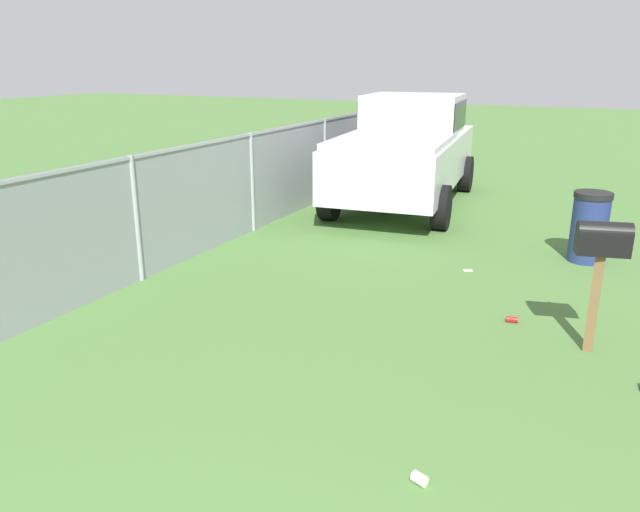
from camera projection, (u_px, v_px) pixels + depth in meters
name	position (u px, v px, depth m)	size (l,w,h in m)	color
mailbox	(602.00, 249.00, 5.80)	(0.31, 0.51, 1.32)	brown
pickup_truck	(408.00, 147.00, 12.12)	(5.31, 2.72, 2.09)	silver
trash_bin	(589.00, 227.00, 8.67)	(0.52, 0.52, 1.00)	navy
fence_section	(292.00, 166.00, 11.29)	(19.18, 0.07, 1.63)	#9EA3A8
litter_can_by_mailbox	(512.00, 319.00, 6.76)	(0.07, 0.07, 0.12)	red
litter_cup_far_scatter	(420.00, 479.00, 4.18)	(0.08, 0.08, 0.10)	white
litter_wrapper_midfield_a	(468.00, 270.00, 8.42)	(0.12, 0.08, 0.01)	silver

